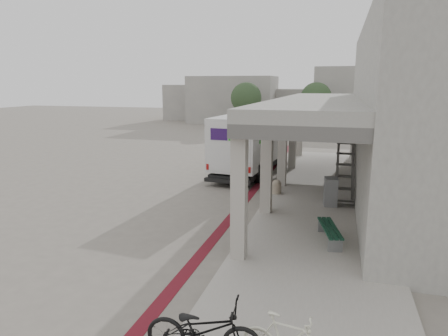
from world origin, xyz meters
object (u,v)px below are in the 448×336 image
(bench, at_px, (330,231))
(utility_cabinet, at_px, (331,192))
(bicycle_black, at_px, (203,329))
(fedex_truck, at_px, (251,142))

(bench, height_order, utility_cabinet, utility_cabinet)
(utility_cabinet, relative_size, bicycle_black, 0.54)
(utility_cabinet, bearing_deg, fedex_truck, 123.03)
(bench, xyz_separation_m, bicycle_black, (-1.88, -5.80, 0.21))
(utility_cabinet, bearing_deg, bicycle_black, -106.94)
(fedex_truck, relative_size, utility_cabinet, 7.00)
(fedex_truck, bearing_deg, bicycle_black, -75.72)
(bench, distance_m, utility_cabinet, 3.66)
(utility_cabinet, height_order, bicycle_black, utility_cabinet)
(bench, height_order, bicycle_black, bicycle_black)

